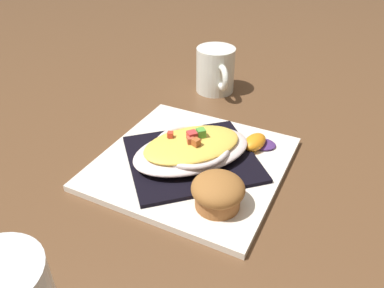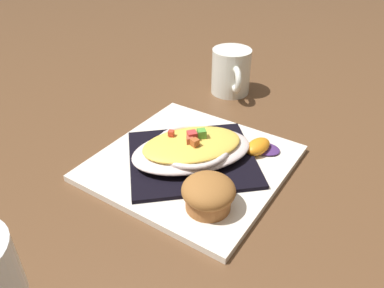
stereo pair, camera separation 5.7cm
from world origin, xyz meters
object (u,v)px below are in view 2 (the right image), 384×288
object	(u,v)px
gratin_dish	(192,148)
muffin	(208,193)
square_plate	(192,163)
orange_garnish	(260,147)
coffee_mug	(231,74)

from	to	relation	value
gratin_dish	muffin	distance (m)	0.11
square_plate	orange_garnish	xyz separation A→B (m)	(-0.09, -0.06, 0.01)
gratin_dish	coffee_mug	bearing A→B (deg)	-87.58
square_plate	coffee_mug	xyz separation A→B (m)	(0.01, -0.27, 0.04)
square_plate	coffee_mug	world-z (taller)	coffee_mug
muffin	coffee_mug	world-z (taller)	coffee_mug
orange_garnish	muffin	bearing A→B (deg)	75.64
muffin	square_plate	bearing A→B (deg)	-58.66
orange_garnish	coffee_mug	xyz separation A→B (m)	(0.10, -0.21, 0.02)
muffin	coffee_mug	xyz separation A→B (m)	(0.07, -0.36, 0.01)
square_plate	gratin_dish	size ratio (longest dim) A/B	1.27
muffin	orange_garnish	distance (m)	0.15
square_plate	gratin_dish	distance (m)	0.03
square_plate	orange_garnish	bearing A→B (deg)	-148.29
muffin	coffee_mug	distance (m)	0.36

